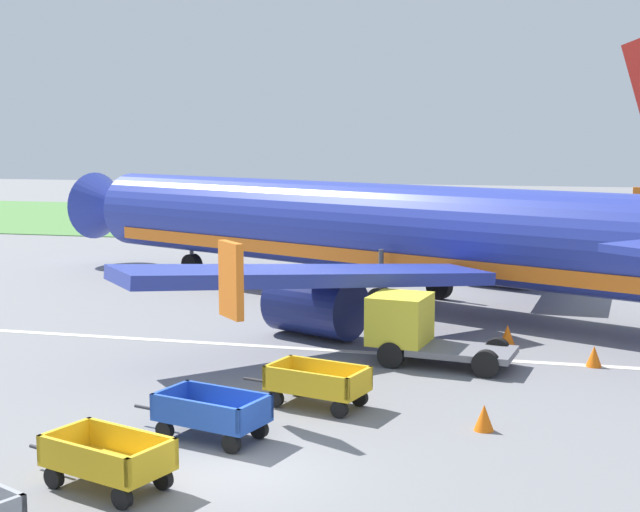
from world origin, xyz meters
The scene contains 11 objects.
ground_plane centered at (0.00, 0.00, 0.00)m, with size 220.00×220.00×0.00m, color slate.
grass_strip centered at (0.00, 52.80, 0.03)m, with size 220.00×28.00×0.06m, color #518442.
apron_stripe centered at (0.00, 10.75, 0.01)m, with size 120.00×0.36×0.01m, color silver.
airplane centered at (-0.26, 19.49, 3.05)m, with size 35.57×29.20×11.34m.
baggage_cart_second_in_row centered at (-2.06, -1.52, 0.60)m, with size 3.60×2.12×1.07m.
baggage_cart_third_in_row centered at (-1.11, 1.75, 0.60)m, with size 3.62×2.01×1.07m.
baggage_cart_fourth_in_row centered at (0.65, 4.77, 0.60)m, with size 3.62×2.00×1.07m.
service_truck_beside_carts centered at (2.48, 9.86, 1.10)m, with size 4.60×2.52×2.10m.
traffic_cone_near_plane centered at (5.17, 12.93, 0.35)m, with size 0.53×0.53×0.69m, color orange.
traffic_cone_mid_apron centered at (4.98, 3.87, 0.32)m, with size 0.48×0.48×0.64m, color orange.
traffic_cone_by_carts centered at (7.84, 10.70, 0.32)m, with size 0.49×0.49×0.64m, color orange.
Camera 1 is at (6.16, -17.03, 6.99)m, focal length 50.22 mm.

